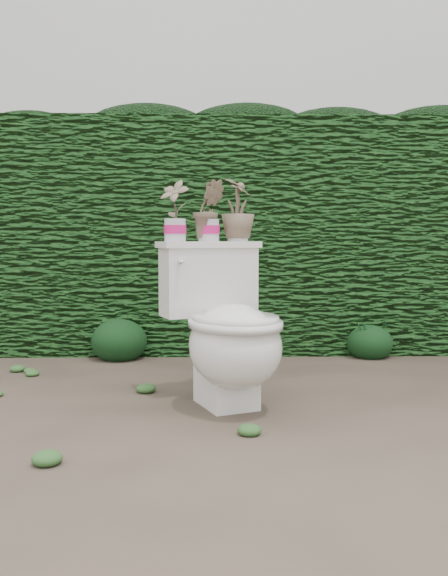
{
  "coord_description": "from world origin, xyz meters",
  "views": [
    {
      "loc": [
        -0.19,
        -2.92,
        0.79
      ],
      "look_at": [
        -0.13,
        0.03,
        0.55
      ],
      "focal_mm": 38.0,
      "sensor_mm": 36.0,
      "label": 1
    }
  ],
  "objects_px": {
    "toilet": "(228,332)",
    "potted_plant_left": "(175,212)",
    "potted_plant_center": "(209,212)",
    "potted_plant_right": "(238,211)"
  },
  "relations": [
    {
      "from": "potted_plant_right",
      "to": "potted_plant_left",
      "type": "bearing_deg",
      "value": 119.6
    },
    {
      "from": "potted_plant_center",
      "to": "potted_plant_right",
      "type": "height_order",
      "value": "potted_plant_right"
    },
    {
      "from": "toilet",
      "to": "potted_plant_right",
      "type": "distance_m",
      "value": 0.64
    },
    {
      "from": "toilet",
      "to": "potted_plant_left",
      "type": "distance_m",
      "value": 0.64
    },
    {
      "from": "toilet",
      "to": "potted_plant_left",
      "type": "bearing_deg",
      "value": 126.2
    },
    {
      "from": "potted_plant_right",
      "to": "potted_plant_center",
      "type": "bearing_deg",
      "value": 119.6
    },
    {
      "from": "toilet",
      "to": "potted_plant_center",
      "type": "xyz_separation_m",
      "value": [
        -0.09,
        0.22,
        0.56
      ]
    },
    {
      "from": "toilet",
      "to": "potted_plant_center",
      "type": "distance_m",
      "value": 0.61
    },
    {
      "from": "toilet",
      "to": "potted_plant_left",
      "type": "height_order",
      "value": "potted_plant_left"
    },
    {
      "from": "potted_plant_left",
      "to": "potted_plant_right",
      "type": "height_order",
      "value": "potted_plant_right"
    }
  ]
}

